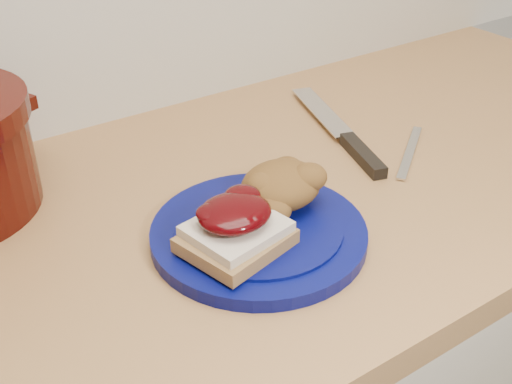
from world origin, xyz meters
TOP-DOWN VIEW (x-y plane):
  - plate at (-0.03, 1.42)m, footprint 0.28×0.28m
  - sandwich at (-0.07, 1.40)m, footprint 0.12×0.11m
  - stuffing_mound at (0.02, 1.44)m, footprint 0.11×0.10m
  - chef_knife at (0.21, 1.53)m, footprint 0.11×0.29m
  - butter_knife at (0.27, 1.46)m, footprint 0.14×0.10m

SIDE VIEW (x-z plane):
  - butter_knife at x=0.27m, z-range 0.90..0.90m
  - plate at x=-0.03m, z-range 0.90..0.92m
  - chef_knife at x=0.21m, z-range 0.90..0.92m
  - sandwich at x=-0.07m, z-range 0.92..0.97m
  - stuffing_mound at x=0.02m, z-range 0.92..0.97m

